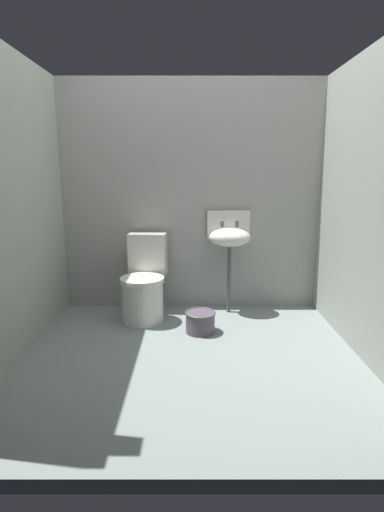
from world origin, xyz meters
name	(u,v)px	position (x,y,z in m)	size (l,w,h in m)	color
ground_plane	(192,357)	(0.00, 0.00, -0.04)	(2.93, 2.54, 0.08)	slate
wall_back	(192,197)	(0.00, 1.12, 1.11)	(2.93, 0.10, 2.23)	gray
wall_left	(14,206)	(-1.32, 0.10, 1.11)	(0.10, 2.34, 2.23)	gray
wall_right	(371,206)	(1.32, 0.10, 1.11)	(0.10, 2.34, 2.23)	gray
toilet_near_wall	(146,285)	(-0.44, 0.72, 0.32)	(0.43, 0.62, 0.78)	silver
sink	(231,236)	(0.37, 0.91, 0.75)	(0.42, 0.35, 0.99)	#4F4552
bucket	(202,322)	(0.08, 0.38, 0.10)	(0.27, 0.27, 0.18)	#4F4552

